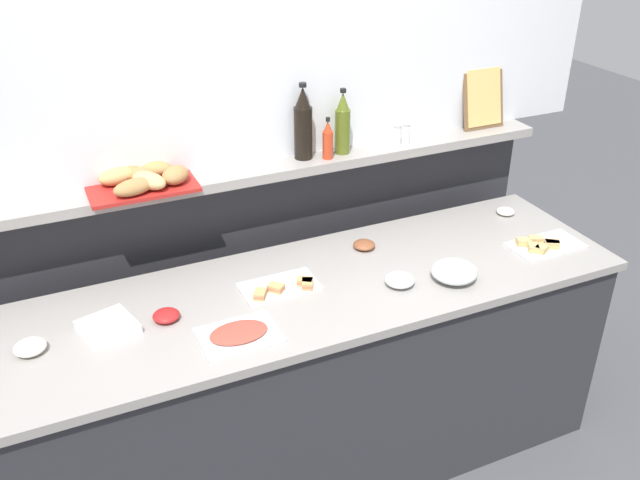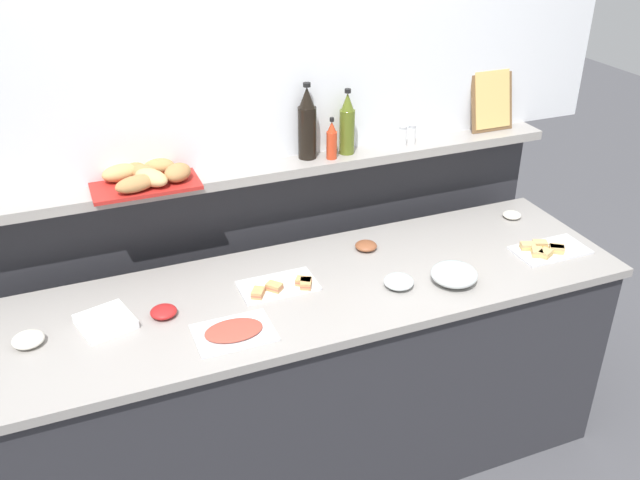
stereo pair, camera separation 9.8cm
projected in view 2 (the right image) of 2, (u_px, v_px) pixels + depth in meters
ground_plane at (263, 379)px, 3.49m from camera, size 12.00×12.00×0.00m
buffet_counter at (304, 382)px, 2.79m from camera, size 2.50×0.70×0.90m
back_ledge_unit at (262, 278)px, 3.13m from camera, size 2.63×0.22×1.22m
sandwich_platter_front at (548, 250)px, 2.81m from camera, size 0.30×0.17×0.04m
sandwich_platter_side at (280, 286)px, 2.57m from camera, size 0.29×0.17×0.04m
cold_cuts_platter at (234, 332)px, 2.32m from camera, size 0.27×0.19×0.02m
glass_bowl_large at (454, 275)px, 2.60m from camera, size 0.18×0.18×0.07m
glass_bowl_medium at (399, 282)px, 2.58m from camera, size 0.11×0.11×0.05m
condiment_bowl_red at (164, 312)px, 2.41m from camera, size 0.09×0.09×0.03m
condiment_bowl_cream at (512, 215)px, 3.08m from camera, size 0.08×0.08×0.03m
condiment_bowl_teal at (366, 246)px, 2.83m from camera, size 0.09×0.09×0.03m
condiment_bowl_dark at (28, 339)px, 2.27m from camera, size 0.11×0.11×0.04m
napkin_stack at (105, 322)px, 2.36m from camera, size 0.21×0.21×0.03m
olive_oil_bottle at (347, 125)px, 2.86m from camera, size 0.06×0.06×0.28m
wine_bottle_dark at (307, 125)px, 2.81m from camera, size 0.08×0.08×0.32m
hot_sauce_bottle at (332, 141)px, 2.83m from camera, size 0.04×0.04×0.18m
salt_shaker at (403, 136)px, 2.98m from camera, size 0.03×0.03×0.09m
pepper_shaker at (412, 135)px, 2.99m from camera, size 0.03×0.03×0.09m
bread_basket at (145, 176)px, 2.62m from camera, size 0.40×0.31×0.08m
framed_picture at (492, 99)px, 3.11m from camera, size 0.21×0.08×0.28m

